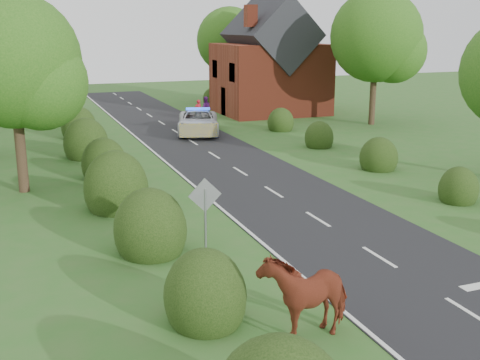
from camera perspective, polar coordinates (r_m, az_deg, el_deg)
name	(u,v)px	position (r m, az deg, el deg)	size (l,w,h in m)	color
ground	(379,258)	(19.26, 13.06, -7.18)	(120.00, 120.00, 0.00)	#2D6521
road	(220,159)	(32.20, -1.91, 2.00)	(6.00, 70.00, 0.02)	black
road_markings	(203,170)	(29.79, -3.50, 0.98)	(4.96, 70.00, 0.01)	white
hedgerow_left	(106,169)	(27.38, -12.57, 0.99)	(2.75, 50.41, 3.00)	black
hedgerow_right	(365,154)	(31.59, 11.79, 2.46)	(2.10, 45.78, 2.10)	black
tree_left_a	(19,66)	(26.61, -20.19, 10.09)	(5.74, 5.60, 8.38)	#332316
tree_left_d	(4,41)	(54.56, -21.50, 12.15)	(6.15, 6.00, 8.89)	#332316
tree_right_b	(381,40)	(44.04, 13.20, 12.80)	(6.56, 6.40, 9.40)	#332316
tree_right_c	(233,43)	(56.09, -0.66, 12.86)	(6.15, 6.00, 8.58)	#332316
road_sign	(205,206)	(18.32, -3.34, -2.47)	(1.06, 0.08, 2.53)	gray
house	(270,66)	(48.98, 2.86, 10.78)	(8.00, 7.40, 9.17)	maroon
cow	(305,298)	(14.30, 6.18, -11.09)	(1.26, 2.38, 1.69)	maroon
police_van	(198,122)	(39.77, -3.99, 5.52)	(4.12, 6.15, 1.71)	silver
pedestrian_red	(198,110)	(45.22, -3.98, 6.62)	(0.57, 0.38, 1.57)	#B11726
pedestrian_purple	(205,108)	(45.53, -3.31, 6.81)	(0.86, 0.67, 1.76)	#421250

